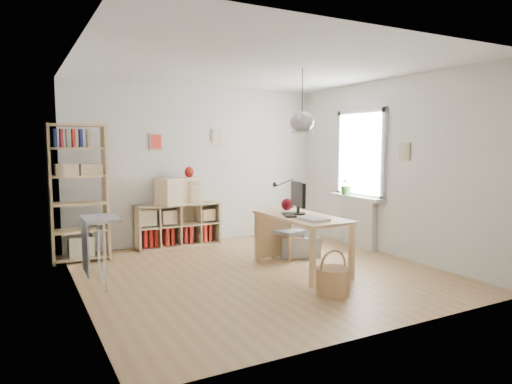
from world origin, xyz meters
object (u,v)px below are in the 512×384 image
desk (301,222)px  drawer_chest (178,191)px  monitor (298,196)px  storage_chest (299,242)px  cube_shelf (176,228)px  chair (286,229)px  tall_bookshelf (78,187)px

desk → drawer_chest: drawer_chest is taller
desk → monitor: bearing=76.6°
storage_chest → monitor: bearing=-101.7°
cube_shelf → chair: (1.19, -1.57, 0.14)m
drawer_chest → chair: bearing=-76.6°
desk → chair: (0.17, 0.66, -0.21)m
tall_bookshelf → desk: bearing=-37.0°
desk → storage_chest: bearing=58.3°
monitor → desk: bearing=-87.7°
cube_shelf → drawer_chest: drawer_chest is taller
tall_bookshelf → cube_shelf: bearing=10.2°
desk → cube_shelf: desk is taller
tall_bookshelf → drawer_chest: size_ratio=2.64×
tall_bookshelf → drawer_chest: 1.62m
desk → drawer_chest: size_ratio=1.98×
cube_shelf → storage_chest: (1.47, -1.50, -0.09)m
tall_bookshelf → drawer_chest: tall_bookshelf is taller
monitor → drawer_chest: 2.32m
cube_shelf → storage_chest: 2.10m
desk → tall_bookshelf: tall_bookshelf is taller
desk → chair: 0.72m
chair → monitor: 0.79m
tall_bookshelf → chair: size_ratio=2.58×
storage_chest → monitor: 1.09m
cube_shelf → monitor: (1.05, -2.12, 0.70)m
chair → storage_chest: bearing=-2.2°
tall_bookshelf → drawer_chest: bearing=8.6°
chair → storage_chest: size_ratio=0.91×
tall_bookshelf → monitor: (2.61, -1.84, -0.09)m
desk → chair: size_ratio=1.93×
desk → monitor: size_ratio=3.01×
desk → cube_shelf: 2.48m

